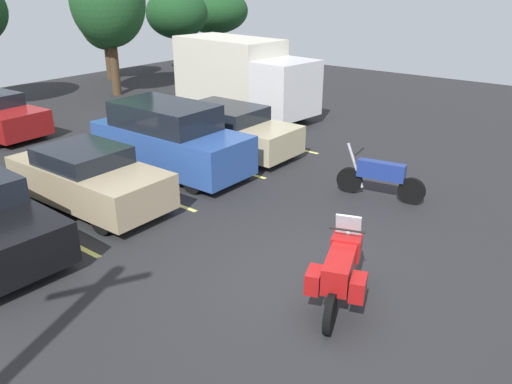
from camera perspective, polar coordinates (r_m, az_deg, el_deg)
name	(u,v)px	position (r m, az deg, el deg)	size (l,w,h in m)	color
ground	(312,287)	(9.56, 6.25, -10.40)	(44.00, 44.00, 0.10)	#262628
motorcycle_touring	(341,269)	(8.81, 9.31, -8.37)	(2.09, 1.17, 1.37)	black
motorcycle_second	(380,177)	(13.17, 13.51, 1.63)	(0.66, 2.22, 1.31)	black
parking_stripes	(31,223)	(12.74, -23.58, -3.15)	(16.61, 5.01, 0.01)	#EAE066
car_tan	(89,178)	(12.95, -18.00, 1.50)	(1.83, 4.26, 1.45)	tan
car_blue	(169,139)	(14.74, -9.54, 5.80)	(1.87, 4.78, 1.94)	#2D519E
car_champagne	(227,129)	(16.37, -3.21, 6.95)	(1.86, 4.62, 1.45)	#C1B289
box_truck	(242,76)	(20.79, -1.58, 12.71)	(2.82, 6.22, 2.94)	silver
tree_far_left	(108,2)	(25.19, -16.04, 19.49)	(3.30, 3.30, 6.11)	#4C3823
tree_center_right	(214,11)	(35.72, -4.64, 19.31)	(4.41, 4.41, 4.55)	#4C3823
tree_center_left	(177,14)	(31.21, -8.72, 18.88)	(3.48, 3.48, 4.61)	#4C3823
tree_far_right	(105,22)	(29.39, -16.36, 17.59)	(2.58, 2.58, 4.45)	#4C3823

